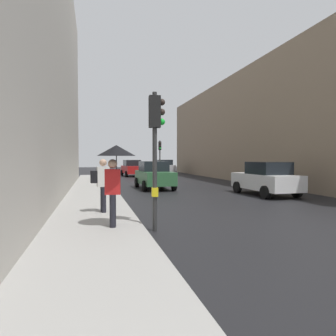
% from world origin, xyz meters
% --- Properties ---
extents(ground_plane, '(120.00, 120.00, 0.00)m').
position_xyz_m(ground_plane, '(0.00, 0.00, 0.00)').
color(ground_plane, black).
extents(sidewalk_kerb, '(2.59, 40.00, 0.16)m').
position_xyz_m(sidewalk_kerb, '(-6.46, 6.00, 0.08)').
color(sidewalk_kerb, '#A8A5A0').
rests_on(sidewalk_kerb, ground).
extents(building_facade_right, '(12.00, 34.98, 9.13)m').
position_xyz_m(building_facade_right, '(11.17, 16.56, 4.56)').
color(building_facade_right, gray).
rests_on(building_facade_right, ground).
extents(traffic_light_near_left, '(0.44, 0.26, 3.71)m').
position_xyz_m(traffic_light_near_left, '(-4.84, 0.29, 2.56)').
color(traffic_light_near_left, '#2D2D2D').
rests_on(traffic_light_near_left, ground).
extents(traffic_light_far_median, '(0.24, 0.43, 3.71)m').
position_xyz_m(traffic_light_far_median, '(0.02, 21.88, 2.56)').
color(traffic_light_far_median, '#2D2D2D').
rests_on(traffic_light_far_median, ground).
extents(car_green_estate, '(2.12, 4.25, 1.76)m').
position_xyz_m(car_green_estate, '(-2.66, 11.41, 0.88)').
color(car_green_estate, '#2D6038').
rests_on(car_green_estate, ground).
extents(car_silver_hatchback, '(2.16, 4.27, 1.76)m').
position_xyz_m(car_silver_hatchback, '(2.14, 29.17, 0.88)').
color(car_silver_hatchback, '#BCBCC1').
rests_on(car_silver_hatchback, ground).
extents(car_red_sedan, '(2.27, 4.33, 1.76)m').
position_xyz_m(car_red_sedan, '(-2.33, 25.21, 0.88)').
color(car_red_sedan, red).
rests_on(car_red_sedan, ground).
extents(car_white_compact, '(2.14, 4.26, 1.76)m').
position_xyz_m(car_white_compact, '(2.39, 6.60, 0.88)').
color(car_white_compact, silver).
rests_on(car_white_compact, ground).
extents(pedestrian_with_umbrella, '(1.00, 1.00, 2.14)m').
position_xyz_m(pedestrian_with_umbrella, '(-5.90, 0.38, 1.84)').
color(pedestrian_with_umbrella, black).
rests_on(pedestrian_with_umbrella, sidewalk_kerb).
extents(pedestrian_with_black_backpack, '(0.63, 0.36, 1.77)m').
position_xyz_m(pedestrian_with_black_backpack, '(-6.19, 2.64, 1.16)').
color(pedestrian_with_black_backpack, black).
rests_on(pedestrian_with_black_backpack, sidewalk_kerb).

